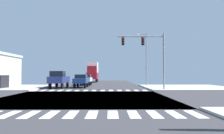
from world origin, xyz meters
The scene contains 11 objects.
ground centered at (0.00, 0.00, -0.03)m, with size 90.00×90.00×0.05m.
sidewalk_corner_ne centered at (13.00, 12.00, 0.07)m, with size 12.00×12.00×0.14m.
sidewalk_corner_nw centered at (-13.00, 12.00, 0.07)m, with size 12.00×12.00×0.14m.
crosswalk_near centered at (-0.25, -7.30, 0.00)m, with size 13.50×2.00×0.01m.
crosswalk_far centered at (-0.25, 7.30, 0.00)m, with size 13.50×2.00×0.01m.
traffic_signal_mast centered at (6.52, 7.61, 5.06)m, with size 5.74×0.55×6.91m.
street_lamp centered at (7.69, 15.39, 4.99)m, with size 1.78×0.32×8.38m.
pickup_nearside_1 centered at (-5.00, 11.67, 1.29)m, with size 2.00×5.10×2.35m.
sedan_farside_1 centered at (-2.00, 18.54, 1.12)m, with size 1.80×4.30×1.88m.
sedan_crossing_2 centered at (-2.00, 12.43, 1.12)m, with size 1.80×4.30×1.88m.
box_truck_queued_1 centered at (-2.00, 32.85, 2.56)m, with size 2.40×7.20×4.85m.
Camera 1 is at (2.10, -17.36, 1.94)m, focal length 33.23 mm.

